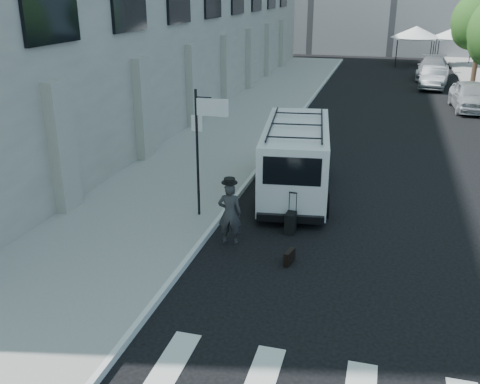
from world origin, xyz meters
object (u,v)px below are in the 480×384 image
Objects in this scene: suitcase at (291,223)px; parked_car_a at (471,96)px; briefcase at (289,257)px; parked_car_b at (434,77)px; parked_car_c at (433,68)px; businessman at (230,213)px; cargo_van at (296,158)px.

suitcase is 18.78m from parked_car_a.
briefcase is 0.41× the size of suitcase.
parked_car_a is at bearing -69.65° from parked_car_b.
parked_car_b is at bearing -86.74° from parked_car_c.
businessman is at bearing -115.71° from parked_car_a.
suitcase is 0.21× the size of parked_car_c.
businessman is 30.06m from parked_car_c.
cargo_van is (-0.41, 3.03, 0.85)m from suitcase.
parked_car_a is at bearing -77.90° from parked_car_c.
businessman is 0.32× the size of parked_car_c.
parked_car_a reaches higher than suitcase.
parked_car_c is (-1.30, 10.70, -0.01)m from parked_car_a.
parked_car_c reaches higher than suitcase.
briefcase is 1.73m from suitcase.
parked_car_a is at bearing 57.62° from cargo_van.
suitcase is 0.25× the size of parked_car_b.
cargo_van is at bearing -96.42° from parked_car_b.
parked_car_b reaches higher than suitcase.
businessman is at bearing -139.65° from suitcase.
cargo_van is at bearing 102.03° from suitcase.
cargo_van is at bearing -97.14° from parked_car_c.
parked_car_b is at bearing 99.42° from parked_car_a.
parked_car_c is at bearing 93.22° from briefcase.
cargo_van is 1.40× the size of parked_car_b.
briefcase is 30.43m from parked_car_c.
suitcase is at bearing -113.02° from parked_car_a.
cargo_van reaches higher than briefcase.
briefcase is at bearing -92.39° from parked_car_b.
briefcase is at bearing -93.95° from parked_car_c.
parked_car_b is at bearing 82.63° from suitcase.
parked_car_b is at bearing -112.22° from businessman.
parked_car_a reaches higher than parked_car_b.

